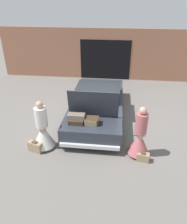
{
  "coord_description": "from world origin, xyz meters",
  "views": [
    {
      "loc": [
        0.74,
        -7.72,
        4.44
      ],
      "look_at": [
        0.0,
        -1.29,
        0.89
      ],
      "focal_mm": 35.0,
      "sensor_mm": 36.0,
      "label": 1
    }
  ],
  "objects": [
    {
      "name": "suitcase_beside_left_person",
      "position": [
        -1.72,
        -2.45,
        0.17
      ],
      "size": [
        0.5,
        0.32,
        0.36
      ],
      "color": "#9E8460",
      "rests_on": "ground_plane"
    },
    {
      "name": "car",
      "position": [
        -0.0,
        -0.0,
        0.55
      ],
      "size": [
        2.01,
        4.79,
        1.72
      ],
      "color": "#2D333D",
      "rests_on": "ground_plane"
    },
    {
      "name": "person_left",
      "position": [
        -1.5,
        -2.2,
        0.58
      ],
      "size": [
        0.72,
        0.72,
        1.65
      ],
      "rotation": [
        0.0,
        0.0,
        -1.37
      ],
      "color": "tan",
      "rests_on": "ground_plane"
    },
    {
      "name": "person_right",
      "position": [
        1.5,
        -2.25,
        0.59
      ],
      "size": [
        0.66,
        0.66,
        1.66
      ],
      "rotation": [
        0.0,
        0.0,
        1.45
      ],
      "color": "tan",
      "rests_on": "ground_plane"
    },
    {
      "name": "suitcase_beside_right_person",
      "position": [
        1.63,
        -2.52,
        0.13
      ],
      "size": [
        0.4,
        0.25,
        0.29
      ],
      "color": "#9E8460",
      "rests_on": "ground_plane"
    },
    {
      "name": "garage_wall_back",
      "position": [
        0.0,
        4.54,
        1.39
      ],
      "size": [
        12.0,
        0.14,
        2.8
      ],
      "color": "#9E664C",
      "rests_on": "ground_plane"
    },
    {
      "name": "ground_plane",
      "position": [
        0.0,
        0.0,
        0.0
      ],
      "size": [
        40.0,
        40.0,
        0.0
      ],
      "primitive_type": "plane",
      "color": "slate"
    }
  ]
}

